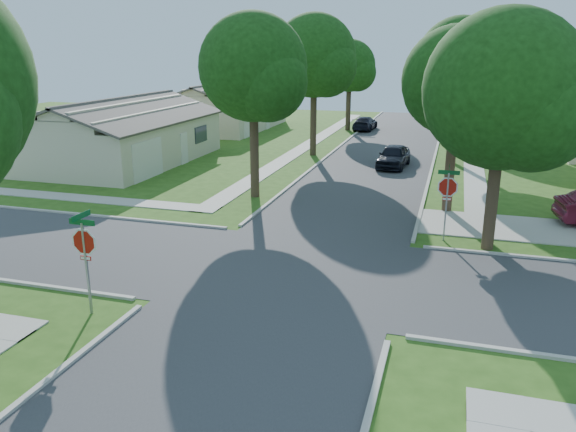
# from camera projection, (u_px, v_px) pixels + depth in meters

# --- Properties ---
(ground) EXTENTS (100.00, 100.00, 0.00)m
(ground) POSITION_uv_depth(u_px,v_px,m) (296.00, 271.00, 18.99)
(ground) COLOR #2D5116
(ground) RESTS_ON ground
(road_ns) EXTENTS (7.00, 100.00, 0.02)m
(road_ns) POSITION_uv_depth(u_px,v_px,m) (296.00, 271.00, 18.99)
(road_ns) COLOR #333335
(road_ns) RESTS_ON ground
(sidewalk_ne) EXTENTS (1.20, 40.00, 0.04)m
(sidewalk_ne) POSITION_uv_depth(u_px,v_px,m) (472.00, 150.00, 41.17)
(sidewalk_ne) COLOR #9E9B91
(sidewalk_ne) RESTS_ON ground
(sidewalk_nw) EXTENTS (1.20, 40.00, 0.04)m
(sidewalk_nw) POSITION_uv_depth(u_px,v_px,m) (311.00, 143.00, 44.52)
(sidewalk_nw) COLOR #9E9B91
(sidewalk_nw) RESTS_ON ground
(driveway) EXTENTS (8.80, 3.60, 0.05)m
(driveway) POSITION_uv_depth(u_px,v_px,m) (525.00, 229.00, 23.34)
(driveway) COLOR #9E9B91
(driveway) RESTS_ON ground
(stop_sign_sw) EXTENTS (1.05, 0.80, 2.98)m
(stop_sign_sw) POSITION_uv_depth(u_px,v_px,m) (84.00, 246.00, 15.38)
(stop_sign_sw) COLOR gray
(stop_sign_sw) RESTS_ON ground
(stop_sign_ne) EXTENTS (1.05, 0.80, 2.98)m
(stop_sign_ne) POSITION_uv_depth(u_px,v_px,m) (448.00, 190.00, 21.43)
(stop_sign_ne) COLOR gray
(stop_sign_ne) RESTS_ON ground
(tree_e_near) EXTENTS (4.97, 4.80, 8.28)m
(tree_e_near) POSITION_uv_depth(u_px,v_px,m) (458.00, 86.00, 24.33)
(tree_e_near) COLOR #38281C
(tree_e_near) RESTS_ON ground
(tree_e_mid) EXTENTS (5.59, 5.40, 9.21)m
(tree_e_mid) POSITION_uv_depth(u_px,v_px,m) (460.00, 64.00, 35.17)
(tree_e_mid) COLOR #38281C
(tree_e_mid) RESTS_ON ground
(tree_e_far) EXTENTS (5.17, 5.00, 8.72)m
(tree_e_far) POSITION_uv_depth(u_px,v_px,m) (461.00, 64.00, 47.18)
(tree_e_far) COLOR #38281C
(tree_e_far) RESTS_ON ground
(tree_w_near) EXTENTS (5.38, 5.20, 8.97)m
(tree_w_near) POSITION_uv_depth(u_px,v_px,m) (254.00, 73.00, 26.77)
(tree_w_near) COLOR #38281C
(tree_w_near) RESTS_ON ground
(tree_w_mid) EXTENTS (5.80, 5.60, 9.56)m
(tree_w_mid) POSITION_uv_depth(u_px,v_px,m) (315.00, 60.00, 37.67)
(tree_w_mid) COLOR #38281C
(tree_w_mid) RESTS_ON ground
(tree_w_far) EXTENTS (4.76, 4.60, 8.04)m
(tree_w_far) POSITION_uv_depth(u_px,v_px,m) (350.00, 68.00, 49.89)
(tree_w_far) COLOR #38281C
(tree_w_far) RESTS_ON ground
(tree_ne_corner) EXTENTS (5.80, 5.60, 8.66)m
(tree_ne_corner) POSITION_uv_depth(u_px,v_px,m) (505.00, 97.00, 19.50)
(tree_ne_corner) COLOR #38281C
(tree_ne_corner) RESTS_ON ground
(house_nw_near) EXTENTS (8.42, 13.60, 4.23)m
(house_nw_near) POSITION_uv_depth(u_px,v_px,m) (124.00, 139.00, 36.70)
(house_nw_near) COLOR beige
(house_nw_near) RESTS_ON ground
(house_nw_far) EXTENTS (8.42, 13.60, 4.23)m
(house_nw_far) POSITION_uv_depth(u_px,v_px,m) (225.00, 112.00, 52.30)
(house_nw_far) COLOR beige
(house_nw_far) RESTS_ON ground
(car_curb_east) EXTENTS (2.00, 4.27, 1.41)m
(car_curb_east) POSITION_uv_depth(u_px,v_px,m) (394.00, 156.00, 35.34)
(car_curb_east) COLOR black
(car_curb_east) RESTS_ON ground
(car_curb_west) EXTENTS (1.91, 4.32, 1.23)m
(car_curb_west) POSITION_uv_depth(u_px,v_px,m) (365.00, 123.00, 51.40)
(car_curb_west) COLOR black
(car_curb_west) RESTS_ON ground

